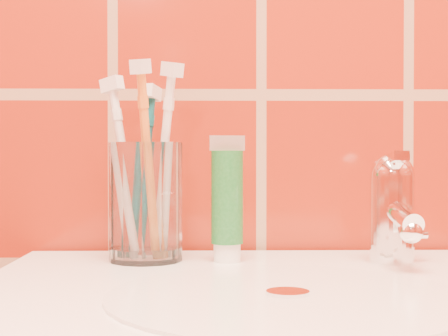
{
  "coord_description": "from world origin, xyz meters",
  "views": [
    {
      "loc": [
        -0.06,
        0.35,
        0.97
      ],
      "look_at": [
        -0.05,
        1.08,
        0.95
      ],
      "focal_mm": 55.0,
      "sensor_mm": 36.0,
      "label": 1
    }
  ],
  "objects": [
    {
      "name": "glass_tumbler",
      "position": [
        -0.13,
        1.11,
        0.92
      ],
      "size": [
        0.09,
        0.09,
        0.13
      ],
      "primitive_type": "cylinder",
      "rotation": [
        0.0,
        0.0,
        0.11
      ],
      "color": "white",
      "rests_on": "pedestal_sink"
    },
    {
      "name": "toothpaste_tube",
      "position": [
        -0.04,
        1.1,
        0.91
      ],
      "size": [
        0.04,
        0.04,
        0.14
      ],
      "rotation": [
        0.0,
        0.0,
        0.14
      ],
      "color": "white",
      "rests_on": "pedestal_sink"
    },
    {
      "name": "faucet",
      "position": [
        0.14,
        1.09,
        0.91
      ],
      "size": [
        0.05,
        0.11,
        0.12
      ],
      "color": "white",
      "rests_on": "pedestal_sink"
    },
    {
      "name": "toothbrush_0",
      "position": [
        -0.16,
        1.11,
        0.95
      ],
      "size": [
        0.1,
        0.09,
        0.21
      ],
      "primitive_type": null,
      "rotation": [
        0.2,
        0.0,
        -2.13
      ],
      "color": "silver",
      "rests_on": "glass_tumbler"
    },
    {
      "name": "toothbrush_1",
      "position": [
        -0.13,
        1.09,
        0.96
      ],
      "size": [
        0.07,
        0.09,
        0.23
      ],
      "primitive_type": null,
      "rotation": [
        0.15,
        0.0,
        -0.4
      ],
      "color": "orange",
      "rests_on": "glass_tumbler"
    },
    {
      "name": "toothbrush_2",
      "position": [
        -0.14,
        1.13,
        0.95
      ],
      "size": [
        0.07,
        0.1,
        0.21
      ],
      "primitive_type": null,
      "rotation": [
        0.2,
        0.0,
        2.74
      ],
      "color": "#0B5663",
      "rests_on": "glass_tumbler"
    },
    {
      "name": "toothbrush_3",
      "position": [
        -0.12,
        1.1,
        0.96
      ],
      "size": [
        0.09,
        0.1,
        0.23
      ],
      "primitive_type": null,
      "rotation": [
        0.17,
        0.0,
        0.71
      ],
      "color": "white",
      "rests_on": "glass_tumbler"
    }
  ]
}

